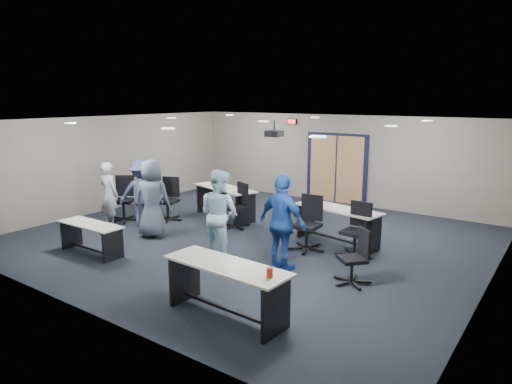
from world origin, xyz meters
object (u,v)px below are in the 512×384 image
Objects in this scene: table_front_left at (91,233)px; chair_back_d at (355,230)px; person_gray at (109,194)px; person_lightblue at (219,214)px; chair_loose_right at (352,257)px; person_back at (141,193)px; table_front_right at (227,281)px; chair_back_b at (235,206)px; chair_back_c at (307,224)px; table_back_right at (338,219)px; person_navy at (282,223)px; person_plaid at (152,199)px; table_back_left at (225,197)px; chair_back_a at (167,199)px; chair_loose_left at (123,199)px.

table_front_left is 1.43× the size of chair_back_d.
person_lightblue is at bearing 179.19° from person_gray.
person_gray reaches higher than chair_loose_right.
person_back is at bearing -142.37° from chair_loose_right.
chair_back_b reaches higher than table_front_right.
person_gray is 0.90× the size of person_lightblue.
chair_back_c is 1.19× the size of chair_loose_right.
person_back is (-4.39, -0.71, 0.26)m from chair_back_c.
table_front_right is 0.98× the size of table_back_right.
table_front_right is at bearing -31.29° from chair_back_b.
person_navy is at bearing -169.10° from person_lightblue.
person_gray is at bearing -168.76° from chair_back_c.
chair_back_b is 3.07m from person_navy.
chair_loose_right is 6.53m from person_gray.
person_lightblue is at bearing 14.78° from person_navy.
person_plaid is at bearing 154.50° from table_front_right.
chair_back_b is 4.17m from chair_loose_right.
table_front_right is 1.25× the size of person_gray.
table_front_left is 3.51m from chair_back_b.
chair_back_c is at bearing 149.15° from person_back.
table_back_left is 1.88× the size of chair_back_a.
table_front_left is 2.84m from chair_back_a.
table_back_right is at bearing 163.58° from chair_loose_right.
table_back_right is 1.87× the size of chair_back_b.
chair_loose_left is at bearing 157.95° from table_front_right.
chair_loose_left is (-2.77, -1.22, 0.03)m from chair_back_b.
person_back reaches higher than chair_loose_right.
person_navy reaches higher than chair_back_c.
chair_back_d reaches higher than table_front_right.
person_navy is 4.61m from person_back.
person_back is at bearing -151.68° from table_back_right.
chair_back_a is 0.62× the size of person_navy.
person_plaid reaches higher than table_front_left.
chair_back_c reaches higher than table_front_right.
person_gray is (-1.82, -2.36, 0.25)m from table_back_left.
person_navy is at bearing -114.73° from chair_back_d.
table_front_right is at bearing 111.88° from person_back.
chair_loose_right is (3.85, -1.60, -0.07)m from chair_back_b.
table_back_left is 2.68m from chair_loose_left.
table_front_left is at bearing 31.21° from person_navy.
chair_back_c reaches higher than chair_back_a.
table_front_right reaches higher than table_front_left.
chair_loose_right is at bearing -64.12° from chair_back_d.
chair_loose_left is 0.56m from person_gray.
person_navy is (-1.35, -0.14, 0.42)m from chair_loose_right.
table_front_right is at bearing 108.45° from person_navy.
chair_back_c is at bearing -126.29° from person_lightblue.
table_back_right is at bearing -157.40° from person_gray.
chair_loose_right is 0.54× the size of person_lightblue.
table_front_left is 5.47m from chair_back_d.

